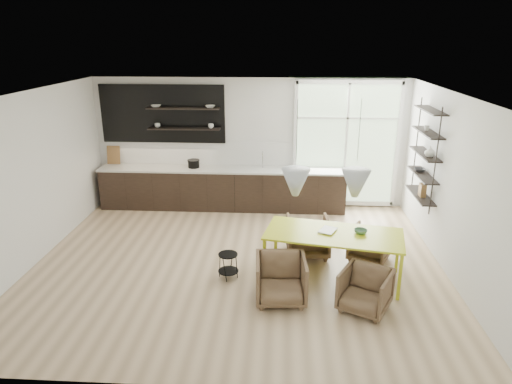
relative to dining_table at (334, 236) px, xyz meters
The scene contains 11 objects.
room 1.95m from the dining_table, 123.56° to the left, with size 7.02×6.01×2.91m.
kitchen_run 3.85m from the dining_table, 126.24° to the left, with size 5.54×0.69×2.75m.
right_shelving 2.55m from the dining_table, 41.77° to the left, with size 0.26×1.22×1.90m.
dining_table is the anchor object (origin of this frame).
armchair_back_left 0.98m from the dining_table, 113.27° to the left, with size 0.73×0.76×0.69m, color brown.
armchair_back_right 1.07m from the dining_table, 42.48° to the left, with size 0.64×0.66×0.60m, color brown.
armchair_front_left 1.17m from the dining_table, 138.63° to the right, with size 0.74×0.76×0.69m, color brown.
armchair_front_right 1.07m from the dining_table, 67.43° to the right, with size 0.66×0.68×0.62m, color brown.
wire_stool 1.75m from the dining_table, behind, with size 0.34×0.34×0.42m.
table_book 0.24m from the dining_table, 148.83° to the left, with size 0.23×0.31×0.03m, color white.
table_bowl 0.43m from the dining_table, ahead, with size 0.21×0.21×0.06m, color #47724F.
Camera 1 is at (0.74, -7.10, 3.75)m, focal length 32.00 mm.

